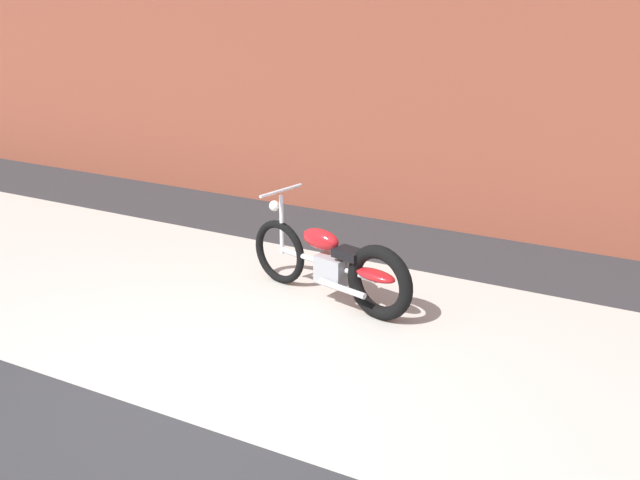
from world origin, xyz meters
The scene contains 4 objects.
ground_plane centered at (0.00, 0.00, 0.00)m, with size 80.00×80.00×0.00m, color #2D2D30.
sidewalk_slab centered at (0.00, 1.75, 0.00)m, with size 36.00×3.50×0.01m, color #B2ADA3.
brick_building_wall centered at (0.00, 5.20, 2.39)m, with size 36.00×0.50×4.78m, color brown.
motorcycle_red centered at (0.18, 2.33, 0.40)m, with size 1.97×0.74×1.03m.
Camera 1 is at (3.10, -3.57, 3.07)m, focal length 41.30 mm.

